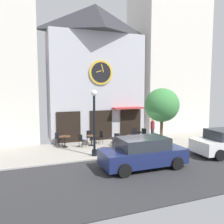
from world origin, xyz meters
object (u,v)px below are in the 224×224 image
Objects in this scene: cafe_chair_corner at (82,140)px; cafe_chair_facing_street at (89,136)px; cafe_table_center_right at (113,142)px; cafe_chair_facing_wall at (143,133)px; cafe_chair_by_entrance at (142,140)px; cafe_chair_near_tree at (134,133)px; pedestrian_maroon at (153,129)px; street_tree at (162,105)px; cafe_chair_left_end at (100,136)px; cafe_table_leftmost at (65,139)px; street_lamp at (94,123)px; cafe_table_rightmost at (139,135)px; cafe_chair_near_lamp at (58,138)px; cafe_table_center at (131,139)px; cafe_table_near_door at (91,139)px; parked_car_navy at (143,153)px; cafe_chair_under_awning at (117,139)px.

cafe_chair_facing_street is at bearing 52.18° from cafe_chair_corner.
cafe_table_center_right is 0.86× the size of cafe_chair_facing_wall.
cafe_chair_near_tree is (0.57, 2.28, 0.00)m from cafe_chair_by_entrance.
pedestrian_maroon is (0.71, -0.15, 0.33)m from cafe_chair_facing_wall.
street_tree is 2.40× the size of pedestrian_maroon.
cafe_chair_left_end is 0.86m from cafe_chair_facing_street.
cafe_table_leftmost is 0.89× the size of cafe_chair_facing_wall.
cafe_table_rightmost is (4.08, 2.15, -1.46)m from street_lamp.
cafe_chair_near_lamp is 7.16m from pedestrian_maroon.
cafe_chair_by_entrance is 3.94m from cafe_chair_facing_street.
cafe_table_leftmost is at bearing 179.92° from cafe_chair_facing_wall.
cafe_table_center is at bearing -37.25° from cafe_chair_facing_street.
cafe_table_near_door is 0.80× the size of cafe_chair_by_entrance.
cafe_chair_facing_wall is 0.69m from cafe_chair_near_tree.
cafe_chair_near_tree is at bearing 35.93° from street_lamp.
parked_car_navy reaches higher than cafe_table_center.
cafe_chair_under_awning is (1.56, -0.90, 0.05)m from cafe_table_near_door.
cafe_chair_facing_wall is at bearing -7.02° from cafe_chair_near_lamp.
street_lamp reaches higher than cafe_table_rightmost.
street_lamp reaches higher than pedestrian_maroon.
street_tree reaches higher than parked_car_navy.
cafe_chair_near_lamp reaches higher than cafe_table_near_door.
cafe_table_rightmost reaches higher than cafe_table_leftmost.
street_lamp is 0.91× the size of parked_car_navy.
cafe_table_leftmost is 1.03× the size of cafe_table_rightmost.
cafe_chair_left_end is at bearing 142.81° from cafe_table_center.
cafe_table_rightmost is at bearing 102.71° from street_tree.
cafe_chair_by_entrance is 2.35m from cafe_chair_near_tree.
cafe_chair_by_entrance is at bearing -28.03° from cafe_chair_under_awning.
cafe_chair_under_awning is 1.00× the size of cafe_chair_facing_street.
street_lamp is 3.71m from cafe_table_center.
cafe_table_leftmost is 2.00m from cafe_chair_facing_street.
cafe_table_leftmost is 3.55m from cafe_chair_under_awning.
cafe_chair_corner is (-0.76, -0.24, 0.05)m from cafe_table_near_door.
cafe_chair_near_tree and cafe_chair_left_end have the same top height.
cafe_chair_facing_wall is at bearing 4.96° from cafe_chair_corner.
pedestrian_maroon reaches higher than parked_car_navy.
cafe_table_rightmost is at bearing 27.79° from street_lamp.
pedestrian_maroon is (3.38, 0.94, 0.33)m from cafe_chair_under_awning.
cafe_chair_by_entrance reaches higher than cafe_table_leftmost.
cafe_table_rightmost is 1.49m from cafe_chair_by_entrance.
cafe_chair_left_end is at bearing 22.82° from cafe_table_near_door.
pedestrian_maroon is (7.09, -0.94, 0.33)m from cafe_chair_near_lamp.
street_lamp is at bearing -168.33° from cafe_chair_by_entrance.
cafe_chair_near_tree is 4.48m from cafe_chair_corner.
cafe_table_near_door is 4.24m from cafe_chair_facing_wall.
cafe_chair_facing_street is 6.27m from parked_car_navy.
parked_car_navy is at bearing -118.92° from cafe_chair_facing_wall.
cafe_chair_corner is at bearing 154.54° from street_tree.
cafe_table_center is 0.80× the size of cafe_chair_left_end.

